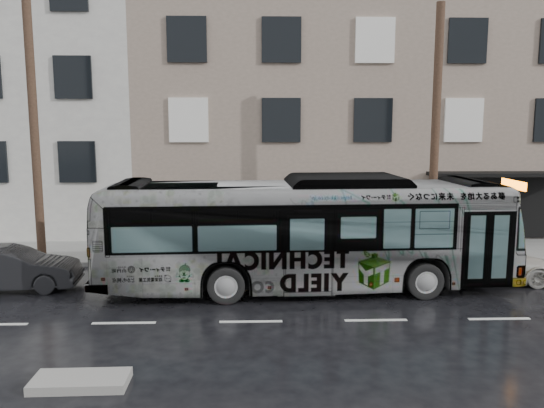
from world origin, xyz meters
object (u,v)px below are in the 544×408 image
Objects in this scene: sign_post at (461,226)px; white_sedan at (484,262)px; utility_pole_front at (435,134)px; utility_pole_rear at (35,135)px; dark_sedan at (10,269)px; bus at (306,233)px.

sign_post is 2.49m from white_sedan.
utility_pole_front is 14.00m from utility_pole_rear.
utility_pole_rear is at bearing 180.00° from utility_pole_front.
white_sedan is (-0.16, -2.38, -0.72)m from sign_post.
sign_post is 0.55× the size of white_sedan.
dark_sedan is (-14.88, -2.91, -0.69)m from sign_post.
bus is (9.14, -3.00, -2.92)m from utility_pole_rear.
sign_post reaches higher than white_sedan.
dark_sedan is (-8.92, 0.09, -1.07)m from bus.
utility_pole_rear is 2.06× the size of white_sedan.
white_sedan is at bearing -9.05° from utility_pole_rear.
utility_pole_rear is (-14.00, 0.00, 0.00)m from utility_pole_front.
utility_pole_front reaches higher than white_sedan.
sign_post is at bearing -84.66° from dark_sedan.
dark_sedan is (0.22, -2.91, -3.99)m from utility_pole_rear.
white_sedan is (14.94, -2.38, -4.02)m from utility_pole_rear.
white_sedan is at bearing -86.45° from bus.
utility_pole_front is 2.06× the size of white_sedan.
bus is (-4.86, -3.00, -2.92)m from utility_pole_front.
bus reaches higher than dark_sedan.
utility_pole_front is 6.41m from bus.
dark_sedan is at bearing 86.93° from bus.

